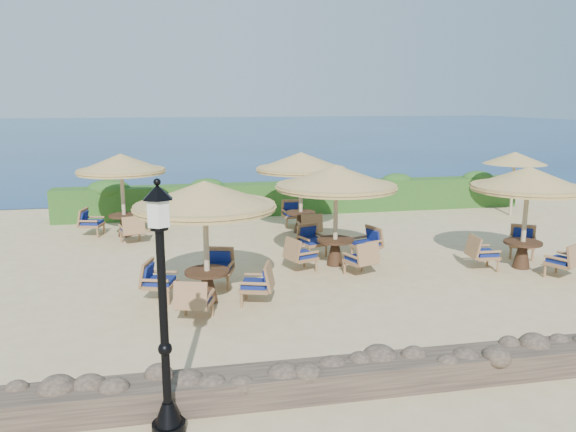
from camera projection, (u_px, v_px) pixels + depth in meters
The scene contains 11 objects.
ground at pixel (357, 266), 14.82m from camera, with size 120.00×120.00×0.00m, color #D0B884.
sea at pixel (207, 130), 82.04m from camera, with size 160.00×160.00×0.00m, color navy.
hedge at pixel (299, 198), 21.61m from camera, with size 18.00×0.90×1.20m, color #224D18.
stone_wall at pixel (480, 364), 8.82m from camera, with size 15.00×0.65×0.44m, color brown.
lamp_post at pixel (164, 323), 7.06m from camera, with size 0.44×0.44×3.31m.
extra_parasol at pixel (515, 158), 20.86m from camera, with size 2.30×2.30×2.41m.
cafe_set_0 at pixel (205, 217), 11.79m from camera, with size 3.02×3.02×2.65m.
cafe_set_1 at pixel (336, 194), 14.50m from camera, with size 3.17×3.17×2.65m.
cafe_set_2 at pixel (527, 195), 14.25m from camera, with size 2.85×2.85×2.65m.
cafe_set_3 at pixel (122, 177), 17.65m from camera, with size 2.82×2.82×2.65m.
cafe_set_4 at pixel (301, 172), 18.07m from camera, with size 2.92×2.92×2.65m.
Camera 1 is at (-4.56, -13.61, 4.30)m, focal length 35.00 mm.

